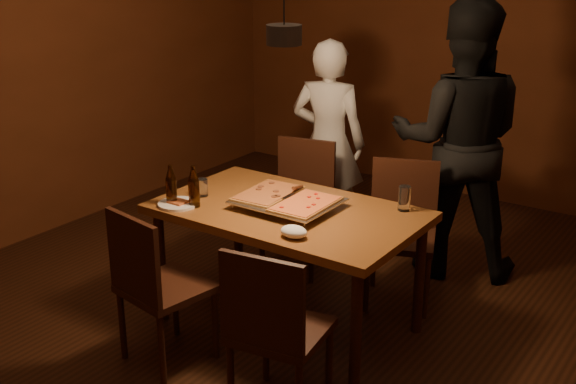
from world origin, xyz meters
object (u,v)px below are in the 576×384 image
Objects in this scene: diner_white at (328,143)px; pendant_lamp at (284,33)px; chair_far_right at (402,219)px; pizza_tray at (288,204)px; chair_near_right at (273,319)px; chair_far_left at (301,193)px; chair_near_left at (152,275)px; plate_slice at (178,204)px; dining_table at (288,220)px; diner_dark at (458,141)px; beer_bottle_a at (171,185)px; beer_bottle_b at (194,186)px.

diner_white is 1.40× the size of pendant_lamp.
chair_far_right reaches higher than pizza_tray.
pendant_lamp is at bearing 111.88° from chair_near_right.
chair_near_left is (0.08, -1.52, 0.00)m from chair_far_left.
diner_white reaches higher than plate_slice.
dining_table is 0.83m from chair_far_right.
diner_white is 0.82× the size of diner_dark.
beer_bottle_a is 0.98× the size of beer_bottle_b.
plate_slice is at bearing -165.89° from pendant_lamp.
diner_white is (-0.17, 2.01, 0.23)m from chair_near_left.
pizza_tray reaches higher than dining_table.
chair_far_right is 1.06m from diner_white.
pizza_tray is at bearing 75.61° from chair_near_left.
chair_near_right is 2.10× the size of plate_slice.
pizza_tray is at bearing 40.27° from chair_far_right.
chair_far_left is 0.33× the size of diner_white.
chair_near_left is 1.43m from pendant_lamp.
chair_near_right reaches higher than pizza_tray.
chair_far_left is 1.03× the size of chair_near_right.
beer_bottle_a is 1.95m from diner_dark.
chair_far_left is 2.05× the size of beer_bottle_b.
chair_far_left is at bearing 118.93° from dining_table.
plate_slice is at bearing 124.95° from chair_near_left.
pendant_lamp reaches higher than diner_dark.
beer_bottle_a is at bearing 72.76° from diner_white.
chair_far_left is 1.76m from chair_near_right.
plate_slice is (-1.00, 0.45, 0.22)m from chair_near_right.
chair_near_left is (-0.34, -0.76, -0.14)m from dining_table.
diner_dark is at bearing 56.51° from beer_bottle_a.
beer_bottle_b reaches higher than plate_slice.
chair_far_left and chair_near_left have the same top height.
chair_near_right is at bearing -59.36° from pendant_lamp.
chair_near_right is 0.93m from pizza_tray.
chair_far_left is at bearing 118.85° from pendant_lamp.
chair_near_right is 0.44× the size of pendant_lamp.
diner_white reaches higher than dining_table.
plate_slice is (-0.21, 0.44, 0.22)m from chair_near_left.
diner_dark reaches higher than beer_bottle_b.
pendant_lamp is at bearing 50.19° from chair_far_right.
diner_dark is 1.72m from pendant_lamp.
chair_far_left is 1.52m from chair_near_left.
beer_bottle_b is (-0.04, -1.04, 0.34)m from chair_far_left.
pizza_tray is at bearing 119.48° from pendant_lamp.
chair_near_right is (0.79, -0.01, 0.00)m from chair_near_left.
beer_bottle_b is 1.83m from diner_dark.
chair_far_right is (0.80, -0.04, 0.00)m from chair_far_left.
chair_far_right is 1.49m from chair_near_right.
chair_far_right is at bearing 61.35° from pizza_tray.
diner_white is (-0.51, 1.26, 0.09)m from dining_table.
dining_table is 6.50× the size of plate_slice.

